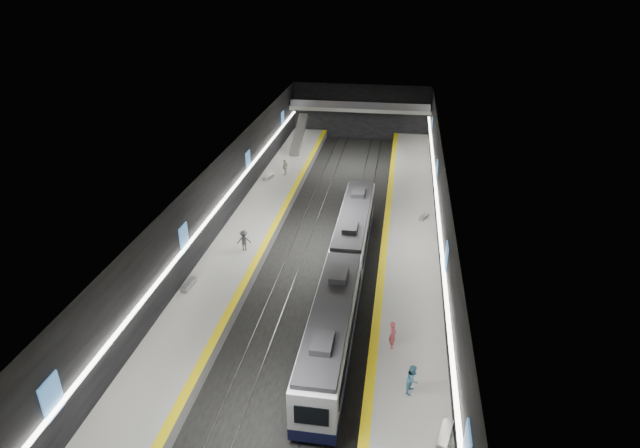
% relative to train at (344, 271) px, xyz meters
% --- Properties ---
extents(ground, '(70.00, 70.00, 0.00)m').
position_rel_train_xyz_m(ground, '(-2.50, 7.13, -2.20)').
color(ground, black).
rests_on(ground, ground).
extents(ceiling, '(20.00, 70.00, 0.04)m').
position_rel_train_xyz_m(ceiling, '(-2.50, 7.13, 5.80)').
color(ceiling, beige).
rests_on(ceiling, wall_left).
extents(wall_left, '(0.04, 70.00, 8.00)m').
position_rel_train_xyz_m(wall_left, '(-12.50, 7.13, 1.80)').
color(wall_left, black).
rests_on(wall_left, ground).
extents(wall_right, '(0.04, 70.00, 8.00)m').
position_rel_train_xyz_m(wall_right, '(7.50, 7.13, 1.80)').
color(wall_right, black).
rests_on(wall_right, ground).
extents(wall_back, '(20.00, 0.04, 8.00)m').
position_rel_train_xyz_m(wall_back, '(-2.50, 42.13, 1.80)').
color(wall_back, black).
rests_on(wall_back, ground).
extents(platform_left, '(5.00, 70.00, 1.00)m').
position_rel_train_xyz_m(platform_left, '(-10.00, 7.13, -1.70)').
color(platform_left, slate).
rests_on(platform_left, ground).
extents(tile_surface_left, '(5.00, 70.00, 0.02)m').
position_rel_train_xyz_m(tile_surface_left, '(-10.00, 7.13, -1.19)').
color(tile_surface_left, '#B6B6B0').
rests_on(tile_surface_left, platform_left).
extents(tactile_strip_left, '(0.60, 70.00, 0.02)m').
position_rel_train_xyz_m(tactile_strip_left, '(-7.80, 7.13, -1.18)').
color(tactile_strip_left, yellow).
rests_on(tactile_strip_left, platform_left).
extents(platform_right, '(5.00, 70.00, 1.00)m').
position_rel_train_xyz_m(platform_right, '(5.00, 7.13, -1.70)').
color(platform_right, slate).
rests_on(platform_right, ground).
extents(tile_surface_right, '(5.00, 70.00, 0.02)m').
position_rel_train_xyz_m(tile_surface_right, '(5.00, 7.13, -1.19)').
color(tile_surface_right, '#B6B6B0').
rests_on(tile_surface_right, platform_right).
extents(tactile_strip_right, '(0.60, 70.00, 0.02)m').
position_rel_train_xyz_m(tactile_strip_right, '(2.80, 7.13, -1.18)').
color(tactile_strip_right, yellow).
rests_on(tactile_strip_right, platform_right).
extents(rails, '(6.52, 70.00, 0.12)m').
position_rel_train_xyz_m(rails, '(-2.50, 7.13, -2.14)').
color(rails, gray).
rests_on(rails, ground).
extents(train, '(2.69, 30.04, 3.60)m').
position_rel_train_xyz_m(train, '(0.00, 0.00, 0.00)').
color(train, black).
rests_on(train, ground).
extents(ad_posters, '(19.94, 53.50, 2.20)m').
position_rel_train_xyz_m(ad_posters, '(-2.50, 8.13, 2.30)').
color(ad_posters, '#4382CA').
rests_on(ad_posters, wall_left).
extents(cove_light_left, '(0.25, 68.60, 0.12)m').
position_rel_train_xyz_m(cove_light_left, '(-12.30, 7.13, 1.60)').
color(cove_light_left, white).
rests_on(cove_light_left, wall_left).
extents(cove_light_right, '(0.25, 68.60, 0.12)m').
position_rel_train_xyz_m(cove_light_right, '(7.30, 7.13, 1.60)').
color(cove_light_right, white).
rests_on(cove_light_right, wall_right).
extents(mezzanine_bridge, '(20.00, 3.00, 1.50)m').
position_rel_train_xyz_m(mezzanine_bridge, '(-2.50, 40.06, 2.84)').
color(mezzanine_bridge, gray).
rests_on(mezzanine_bridge, wall_left).
extents(escalator, '(1.20, 7.50, 3.92)m').
position_rel_train_xyz_m(escalator, '(-10.00, 33.13, 0.70)').
color(escalator, '#99999E').
rests_on(escalator, platform_left).
extents(bench_left_near, '(0.67, 1.83, 0.44)m').
position_rel_train_xyz_m(bench_left_near, '(-11.86, -2.31, -0.98)').
color(bench_left_near, '#99999E').
rests_on(bench_left_near, platform_left).
extents(bench_left_far, '(1.01, 1.88, 0.44)m').
position_rel_train_xyz_m(bench_left_far, '(-11.35, 21.19, -0.98)').
color(bench_left_far, '#99999E').
rests_on(bench_left_far, platform_left).
extents(bench_right_near, '(1.02, 2.04, 0.48)m').
position_rel_train_xyz_m(bench_right_near, '(7.00, -14.19, -0.96)').
color(bench_right_near, '#99999E').
rests_on(bench_right_near, platform_right).
extents(bench_right_far, '(0.97, 1.64, 0.39)m').
position_rel_train_xyz_m(bench_right_far, '(6.36, 13.14, -1.00)').
color(bench_right_far, '#99999E').
rests_on(bench_right_far, platform_right).
extents(passenger_right_a, '(0.56, 0.77, 1.97)m').
position_rel_train_xyz_m(passenger_right_a, '(3.97, -7.05, -0.21)').
color(passenger_right_a, '#CC4C58').
rests_on(passenger_right_a, platform_right).
extents(passenger_right_b, '(1.00, 1.12, 1.91)m').
position_rel_train_xyz_m(passenger_right_b, '(5.27, -10.95, -0.24)').
color(passenger_right_b, '#538FB4').
rests_on(passenger_right_b, platform_right).
extents(passenger_left_a, '(0.80, 1.22, 1.92)m').
position_rel_train_xyz_m(passenger_left_a, '(-9.69, 22.75, -0.24)').
color(passenger_left_a, silver).
rests_on(passenger_left_a, platform_left).
extents(passenger_left_b, '(1.37, 1.02, 1.88)m').
position_rel_train_xyz_m(passenger_left_b, '(-9.26, 4.15, -0.26)').
color(passenger_left_b, '#414048').
rests_on(passenger_left_b, platform_left).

